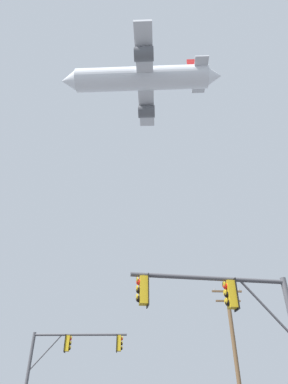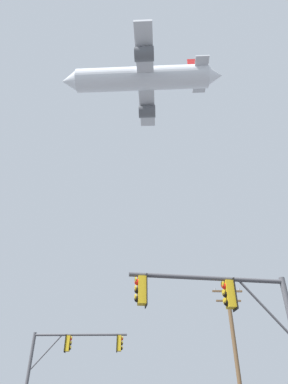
{
  "view_description": "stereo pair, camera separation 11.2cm",
  "coord_description": "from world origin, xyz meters",
  "px_view_note": "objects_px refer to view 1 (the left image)",
  "views": [
    {
      "loc": [
        0.99,
        -3.17,
        1.79
      ],
      "look_at": [
        1.7,
        17.74,
        15.58
      ],
      "focal_mm": 32.06,
      "sensor_mm": 36.0,
      "label": 1
    },
    {
      "loc": [
        1.11,
        -3.18,
        1.79
      ],
      "look_at": [
        1.7,
        17.74,
        15.58
      ],
      "focal_mm": 32.06,
      "sensor_mm": 36.0,
      "label": 2
    }
  ],
  "objects_px": {
    "signal_pole_near": "(237,319)",
    "utility_pole": "(235,354)",
    "signal_pole_far": "(63,359)",
    "airplane": "(142,79)"
  },
  "relations": [
    {
      "from": "signal_pole_far",
      "to": "signal_pole_near",
      "type": "bearing_deg",
      "value": -57.77
    },
    {
      "from": "signal_pole_near",
      "to": "utility_pole",
      "type": "height_order",
      "value": "utility_pole"
    },
    {
      "from": "signal_pole_far",
      "to": "airplane",
      "type": "distance_m",
      "value": 42.95
    },
    {
      "from": "signal_pole_far",
      "to": "utility_pole",
      "type": "bearing_deg",
      "value": 7.06
    },
    {
      "from": "utility_pole",
      "to": "airplane",
      "type": "xyz_separation_m",
      "value": [
        -6.16,
        10.02,
        40.57
      ]
    },
    {
      "from": "utility_pole",
      "to": "signal_pole_near",
      "type": "bearing_deg",
      "value": -104.75
    },
    {
      "from": "airplane",
      "to": "signal_pole_near",
      "type": "bearing_deg",
      "value": -83.63
    },
    {
      "from": "utility_pole",
      "to": "signal_pole_far",
      "type": "bearing_deg",
      "value": -172.94
    },
    {
      "from": "utility_pole",
      "to": "airplane",
      "type": "relative_size",
      "value": 0.4
    },
    {
      "from": "signal_pole_near",
      "to": "utility_pole",
      "type": "distance_m",
      "value": 13.92
    }
  ]
}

